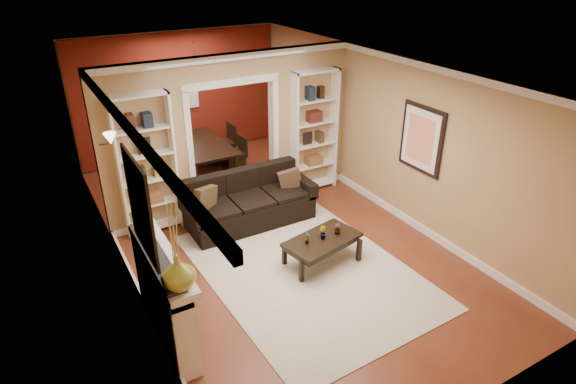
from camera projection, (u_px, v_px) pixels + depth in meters
floor at (267, 233)px, 7.93m from camera, size 8.00×8.00×0.00m
ceiling at (263, 68)px, 6.71m from camera, size 8.00×8.00×0.00m
wall_back at (180, 95)px, 10.41m from camera, size 8.00×0.00×8.00m
wall_front at (475, 309)px, 4.23m from camera, size 8.00×0.00×8.00m
wall_left at (113, 190)px, 6.31m from camera, size 0.00×8.00×8.00m
wall_right at (380, 132)px, 8.32m from camera, size 0.00×8.00×8.00m
partition_wall at (233, 134)px, 8.24m from camera, size 4.50×0.15×2.70m
red_back_panel at (180, 97)px, 10.40m from camera, size 4.44×0.04×2.64m
dining_window at (180, 87)px, 10.26m from camera, size 0.78×0.03×0.98m
area_rug at (305, 270)px, 7.00m from camera, size 2.77×3.80×0.01m
sofa at (249, 200)px, 8.04m from camera, size 2.18×0.94×0.85m
pillow_left at (205, 200)px, 7.59m from camera, size 0.45×0.35×0.45m
pillow_right at (290, 181)px, 8.29m from camera, size 0.39×0.21×0.38m
coffee_table at (322, 251)px, 7.07m from camera, size 1.22×0.82×0.42m
plant_left at (307, 237)px, 6.82m from camera, size 0.11×0.13×0.20m
plant_center at (323, 233)px, 6.93m from camera, size 0.11×0.12×0.20m
plant_right at (337, 229)px, 7.05m from camera, size 0.12×0.12×0.18m
bookshelf_left at (147, 166)px, 7.51m from camera, size 0.90×0.30×2.30m
bookshelf_right at (314, 132)px, 8.89m from camera, size 0.90×0.30×2.30m
fireplace at (167, 296)px, 5.57m from camera, size 0.32×1.70×1.16m
vase at (178, 273)px, 4.72m from camera, size 0.44×0.44×0.36m
mirror at (140, 207)px, 4.96m from camera, size 0.03×0.95×1.10m
wall_sconce at (106, 141)px, 6.57m from camera, size 0.18×0.18×0.22m
framed_art at (421, 139)px, 7.44m from camera, size 0.04×0.85×1.05m
dining_table at (203, 158)px, 9.93m from camera, size 1.82×1.02×0.64m
dining_chair_nw at (182, 162)px, 9.39m from camera, size 0.59×0.59×0.93m
dining_chair_ne at (234, 155)px, 9.91m from camera, size 0.40×0.40×0.78m
dining_chair_sw at (173, 155)px, 9.88m from camera, size 0.45×0.45×0.80m
dining_chair_se at (222, 143)px, 10.36m from camera, size 0.51×0.51×0.88m
chandelier at (198, 77)px, 9.10m from camera, size 0.50×0.50×0.30m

